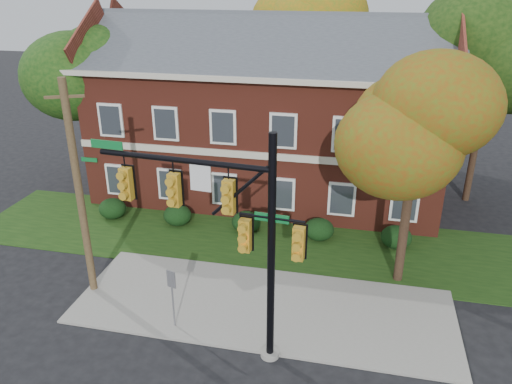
% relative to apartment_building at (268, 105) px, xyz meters
% --- Properties ---
extents(ground, '(120.00, 120.00, 0.00)m').
position_rel_apartment_building_xyz_m(ground, '(2.00, -11.95, -4.99)').
color(ground, black).
rests_on(ground, ground).
extents(sidewalk, '(14.00, 5.00, 0.08)m').
position_rel_apartment_building_xyz_m(sidewalk, '(2.00, -10.95, -4.95)').
color(sidewalk, gray).
rests_on(sidewalk, ground).
extents(grass_strip, '(30.00, 6.00, 0.04)m').
position_rel_apartment_building_xyz_m(grass_strip, '(2.00, -5.95, -4.97)').
color(grass_strip, '#193811').
rests_on(grass_strip, ground).
extents(apartment_building, '(18.80, 8.80, 9.74)m').
position_rel_apartment_building_xyz_m(apartment_building, '(0.00, 0.00, 0.00)').
color(apartment_building, maroon).
rests_on(apartment_building, ground).
extents(hedge_far_left, '(1.40, 1.26, 1.05)m').
position_rel_apartment_building_xyz_m(hedge_far_left, '(-7.00, -5.25, -4.46)').
color(hedge_far_left, black).
rests_on(hedge_far_left, ground).
extents(hedge_left, '(1.40, 1.26, 1.05)m').
position_rel_apartment_building_xyz_m(hedge_left, '(-3.50, -5.25, -4.46)').
color(hedge_left, black).
rests_on(hedge_left, ground).
extents(hedge_center, '(1.40, 1.26, 1.05)m').
position_rel_apartment_building_xyz_m(hedge_center, '(0.00, -5.25, -4.46)').
color(hedge_center, black).
rests_on(hedge_center, ground).
extents(hedge_right, '(1.40, 1.26, 1.05)m').
position_rel_apartment_building_xyz_m(hedge_right, '(3.50, -5.25, -4.46)').
color(hedge_right, black).
rests_on(hedge_right, ground).
extents(hedge_far_right, '(1.40, 1.26, 1.05)m').
position_rel_apartment_building_xyz_m(hedge_far_right, '(7.00, -5.25, -4.46)').
color(hedge_far_right, black).
rests_on(hedge_far_right, ground).
extents(tree_near_right, '(4.50, 4.25, 8.58)m').
position_rel_apartment_building_xyz_m(tree_near_right, '(7.22, -8.09, 1.68)').
color(tree_near_right, black).
rests_on(tree_near_right, ground).
extents(tree_left_rear, '(5.40, 5.10, 8.88)m').
position_rel_apartment_building_xyz_m(tree_left_rear, '(-9.73, -1.12, 1.69)').
color(tree_left_rear, black).
rests_on(tree_left_rear, ground).
extents(tree_right_rear, '(6.30, 5.95, 10.62)m').
position_rel_apartment_building_xyz_m(tree_right_rear, '(11.31, 0.86, 3.13)').
color(tree_right_rear, black).
rests_on(tree_right_rear, ground).
extents(tree_far_rear, '(6.84, 6.46, 11.52)m').
position_rel_apartment_building_xyz_m(tree_far_rear, '(1.34, 7.84, 3.86)').
color(tree_far_rear, black).
rests_on(tree_far_rear, ground).
extents(traffic_signal, '(6.78, 0.88, 7.58)m').
position_rel_apartment_building_xyz_m(traffic_signal, '(1.40, -13.34, -0.28)').
color(traffic_signal, gray).
rests_on(traffic_signal, ground).
extents(utility_pole, '(1.22, 0.61, 8.35)m').
position_rel_apartment_building_xyz_m(utility_pole, '(-4.75, -11.28, -0.75)').
color(utility_pole, '#4B3723').
rests_on(utility_pole, ground).
extents(sign_post, '(0.33, 0.13, 2.31)m').
position_rel_apartment_building_xyz_m(sign_post, '(-0.81, -12.74, -3.42)').
color(sign_post, slate).
rests_on(sign_post, ground).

